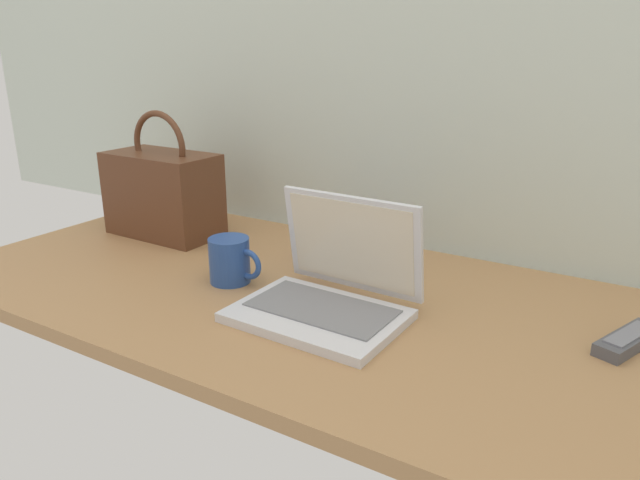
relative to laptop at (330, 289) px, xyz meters
The scene contains 6 objects.
desk 0.14m from the laptop, 152.87° to the left, with size 1.60×0.76×0.03m.
laptop is the anchor object (origin of this frame).
coffee_mug 0.26m from the laptop, behind, with size 0.13×0.09×0.10m.
remote_control_near 0.53m from the laptop, 16.19° to the left, with size 0.10×0.17×0.02m.
handbag 0.66m from the laptop, 162.91° to the left, with size 0.30×0.17×0.33m.
book_stack 0.28m from the laptop, 114.25° to the left, with size 0.18×0.16×0.06m.
Camera 1 is at (0.63, -0.95, 0.52)m, focal length 33.06 mm.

